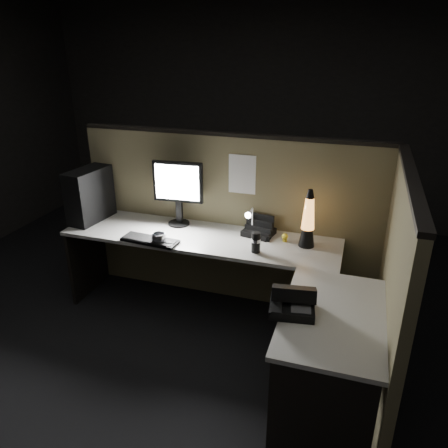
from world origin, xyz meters
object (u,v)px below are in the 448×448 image
(pc_tower, at_px, (90,195))
(keyboard, at_px, (150,240))
(lava_lamp, at_px, (308,223))
(desk_phone, at_px, (292,302))
(monitor, at_px, (178,187))

(pc_tower, height_order, keyboard, pc_tower)
(pc_tower, relative_size, lava_lamp, 1.00)
(keyboard, bearing_deg, lava_lamp, 18.84)
(keyboard, height_order, desk_phone, desk_phone)
(pc_tower, bearing_deg, lava_lamp, 8.02)
(monitor, bearing_deg, desk_phone, -45.61)
(monitor, height_order, desk_phone, monitor)
(monitor, bearing_deg, keyboard, -105.08)
(pc_tower, height_order, desk_phone, pc_tower)
(pc_tower, xyz_separation_m, keyboard, (0.71, -0.27, -0.22))
(monitor, xyz_separation_m, lava_lamp, (1.13, -0.11, -0.14))
(pc_tower, xyz_separation_m, desk_phone, (1.95, -0.87, -0.17))
(desk_phone, bearing_deg, lava_lamp, 83.99)
(monitor, height_order, keyboard, monitor)
(desk_phone, bearing_deg, keyboard, 145.46)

